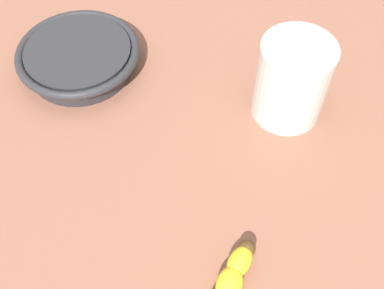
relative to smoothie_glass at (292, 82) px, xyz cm
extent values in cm
cube|color=#925C48|center=(-12.93, 13.87, -6.87)|extent=(120.00, 120.00, 3.00)
ellipsoid|color=yellow|center=(-22.73, 4.84, -3.69)|extent=(4.48, 3.71, 2.35)
ellipsoid|color=yellow|center=(-25.15, 5.71, -3.69)|extent=(4.45, 3.64, 2.69)
sphere|color=#513819|center=(-21.14, 4.13, -3.69)|extent=(1.85, 1.85, 1.85)
cylinder|color=silver|center=(0.00, 0.00, 0.16)|extent=(9.15, 9.15, 11.06)
cylinder|color=#E3A0AA|center=(0.00, 0.00, -0.20)|extent=(8.65, 8.65, 9.83)
cylinder|color=#2D2D33|center=(4.24, 28.97, -3.56)|extent=(14.73, 14.73, 3.62)
torus|color=#2D2D33|center=(4.24, 28.97, -2.35)|extent=(17.21, 17.21, 1.20)
camera|label=1|loc=(-41.19, 7.64, 43.34)|focal=43.85mm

